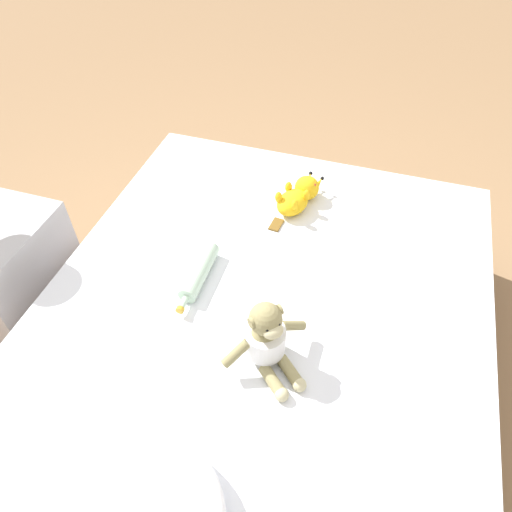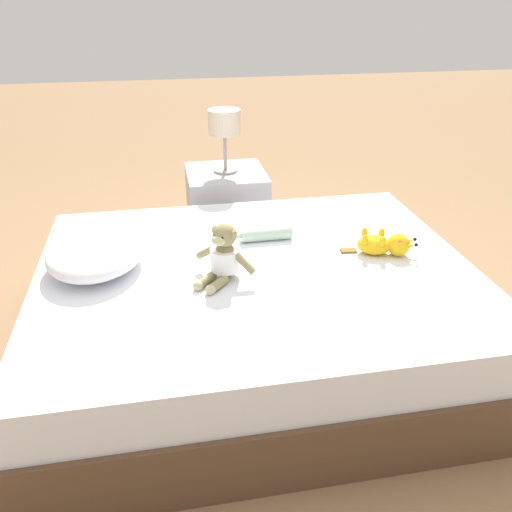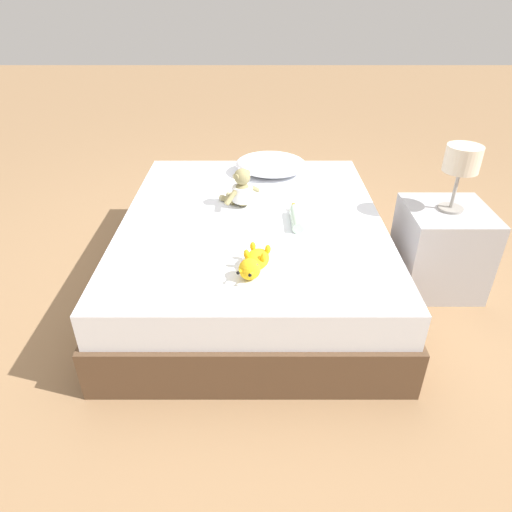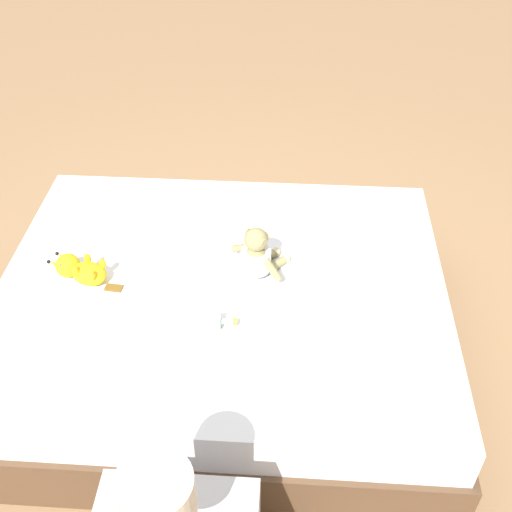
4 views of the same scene
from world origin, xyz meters
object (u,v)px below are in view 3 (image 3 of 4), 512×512
at_px(plush_monkey, 240,190).
at_px(glass_bottle, 295,218).
at_px(bed, 251,251).
at_px(bedside_lamp, 460,162).
at_px(plush_yellow_creature, 253,263).
at_px(pillow, 270,164).
at_px(nightstand, 439,248).

height_order(plush_monkey, glass_bottle, plush_monkey).
height_order(bed, bedside_lamp, bedside_lamp).
bearing_deg(plush_yellow_creature, pillow, 84.81).
relative_size(pillow, glass_bottle, 1.77).
relative_size(pillow, plush_yellow_creature, 1.65).
bearing_deg(plush_yellow_creature, glass_bottle, 64.37).
distance_m(pillow, nightstand, 1.24).
bearing_deg(pillow, bed, -100.68).
bearing_deg(plush_monkey, bedside_lamp, -7.96).
xyz_separation_m(bed, plush_monkey, (-0.07, 0.14, 0.33)).
height_order(pillow, nightstand, pillow).
distance_m(glass_bottle, nightstand, 0.91).
relative_size(plush_monkey, glass_bottle, 0.86).
height_order(bed, nightstand, nightstand).
xyz_separation_m(bed, glass_bottle, (0.25, -0.09, 0.26)).
height_order(nightstand, bedside_lamp, bedside_lamp).
bearing_deg(glass_bottle, plush_monkey, 143.24).
height_order(glass_bottle, bedside_lamp, bedside_lamp).
relative_size(nightstand, bedside_lamp, 1.39).
xyz_separation_m(bed, pillow, (0.12, 0.66, 0.30)).
distance_m(pillow, bedside_lamp, 1.24).
bearing_deg(bedside_lamp, pillow, 145.73).
distance_m(plush_monkey, nightstand, 1.24).
bearing_deg(pillow, plush_yellow_creature, -95.19).
xyz_separation_m(nightstand, bedside_lamp, (0.00, -0.00, 0.54)).
xyz_separation_m(pillow, nightstand, (1.00, -0.68, -0.27)).
height_order(pillow, plush_monkey, plush_monkey).
distance_m(nightstand, bedside_lamp, 0.54).
xyz_separation_m(bed, plush_yellow_creature, (0.01, -0.58, 0.28)).
bearing_deg(pillow, glass_bottle, -80.79).
xyz_separation_m(glass_bottle, bedside_lamp, (0.88, 0.07, 0.30)).
relative_size(plush_monkey, bedside_lamp, 0.69).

